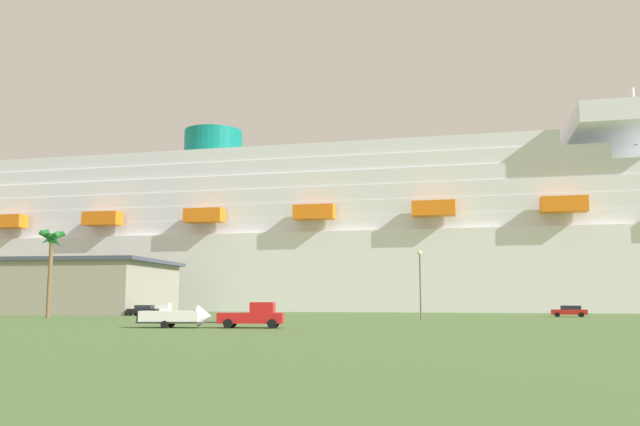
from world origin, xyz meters
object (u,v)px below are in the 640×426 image
object	(u,v)px
cruise_ship	(343,246)
small_boat_on_trailer	(179,317)
pickup_truck	(254,316)
parked_car_red_hatchback	(569,311)
parked_car_black_coupe	(143,310)
palm_tree	(51,246)
street_lamp	(420,275)

from	to	relation	value
cruise_ship	small_boat_on_trailer	xyz separation A→B (m)	(-2.15, -89.80, -13.23)
pickup_truck	cruise_ship	bearing A→B (deg)	92.78
small_boat_on_trailer	parked_car_red_hatchback	world-z (taller)	small_boat_on_trailer
pickup_truck	small_boat_on_trailer	xyz separation A→B (m)	(-6.48, -0.78, -0.08)
small_boat_on_trailer	parked_car_black_coupe	xyz separation A→B (m)	(-21.42, 39.39, -0.13)
palm_tree	parked_car_red_hatchback	distance (m)	71.19
small_boat_on_trailer	street_lamp	distance (m)	30.76
palm_tree	pickup_truck	bearing A→B (deg)	-34.89
parked_car_black_coupe	street_lamp	bearing A→B (deg)	-21.79
street_lamp	parked_car_red_hatchback	size ratio (longest dim) A/B	1.64
palm_tree	parked_car_red_hatchback	size ratio (longest dim) A/B	2.35
pickup_truck	street_lamp	bearing A→B (deg)	57.79
palm_tree	parked_car_black_coupe	bearing A→B (deg)	65.85
small_boat_on_trailer	street_lamp	world-z (taller)	street_lamp
cruise_ship	pickup_truck	bearing A→B (deg)	-87.22
street_lamp	parked_car_red_hatchback	world-z (taller)	street_lamp
small_boat_on_trailer	palm_tree	bearing A→B (deg)	138.43
cruise_ship	parked_car_red_hatchback	world-z (taller)	cruise_ship
cruise_ship	small_boat_on_trailer	bearing A→B (deg)	-91.37
palm_tree	parked_car_black_coupe	size ratio (longest dim) A/B	2.53
parked_car_black_coupe	pickup_truck	bearing A→B (deg)	-54.15
parked_car_black_coupe	cruise_ship	bearing A→B (deg)	64.94
pickup_truck	parked_car_red_hatchback	xyz separation A→B (m)	(33.94, 41.87, -0.21)
cruise_ship	street_lamp	size ratio (longest dim) A/B	29.56
cruise_ship	pickup_truck	distance (m)	90.09
pickup_truck	street_lamp	xyz separation A→B (m)	(13.82, 21.93, 4.22)
pickup_truck	street_lamp	distance (m)	26.26
palm_tree	parked_car_red_hatchback	xyz separation A→B (m)	(68.38, 17.86, -8.56)
small_boat_on_trailer	parked_car_red_hatchback	xyz separation A→B (m)	(40.42, 42.66, -0.13)
street_lamp	parked_car_black_coupe	bearing A→B (deg)	158.21
palm_tree	street_lamp	world-z (taller)	palm_tree
cruise_ship	parked_car_red_hatchback	xyz separation A→B (m)	(38.27, -47.15, -13.36)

